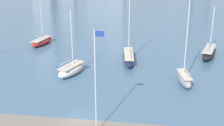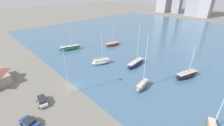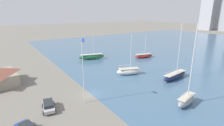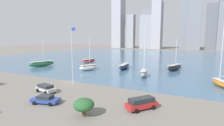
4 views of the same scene
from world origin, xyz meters
The scene contains 15 objects.
ground_plane centered at (0.00, 0.00, 0.00)m, with size 500.00×500.00×0.00m, color gray.
harbor_water centered at (0.00, 70.00, 0.00)m, with size 180.00×140.00×0.00m.
flag_pole centered at (2.70, -2.90, 7.49)m, with size 1.24×0.14×13.97m.
yard_shrub centered at (15.43, -15.93, 1.74)m, with size 3.05×3.05×2.71m.
distant_city_skyline centered at (4.40, 168.06, 27.51)m, with size 174.24×20.79×72.76m.
sailboat_orange centered at (34.65, 12.11, 0.96)m, with size 4.30×6.94×14.92m.
sailboat_white centered at (-5.63, 15.84, 1.09)m, with size 5.10×7.90×12.35m.
sailboat_red centered at (-18.08, 34.01, 0.86)m, with size 4.39×8.59×10.20m.
sailboat_green centered at (-27.90, 14.62, 1.12)m, with size 5.03×10.73×10.89m.
sailboat_black centered at (21.95, 30.03, 1.08)m, with size 5.26×10.10×11.16m.
sailboat_gray centered at (15.30, 14.21, 1.19)m, with size 3.12×6.88×16.58m.
sailboat_navy centered at (4.55, 24.74, 1.01)m, with size 3.53×11.11×15.81m.
parked_suv_red centered at (22.09, -9.64, 1.04)m, with size 4.63×5.27×1.91m.
parked_wagon_silver centered at (1.27, -10.00, 0.89)m, with size 5.12×3.01×1.61m.
parked_sedan_blue centered at (6.32, -14.73, 0.76)m, with size 5.18×3.27×1.47m.
Camera 4 is at (29.99, -35.58, 11.16)m, focal length 28.00 mm.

